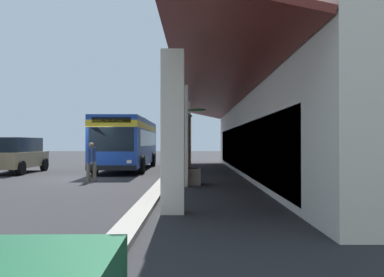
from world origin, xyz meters
The scene contains 7 objects.
ground centered at (0.00, 8.00, 0.00)m, with size 120.00×120.00×0.00m, color #262628.
curb_strip centered at (-2.57, 4.00, 0.06)m, with size 35.16×0.50×0.12m, color #9E998E.
plaza_building centered at (-2.57, 13.63, 3.85)m, with size 29.60×15.39×7.69m.
transit_bus centered at (-6.39, 1.11, 1.85)m, with size 11.24×2.93×3.34m.
parked_suv_tan centered at (-3.34, -4.65, 1.02)m, with size 4.82×2.24×1.97m.
pedestrian centered at (1.56, 0.83, 0.96)m, with size 0.68×0.40×1.70m.
potted_palm centered at (2.66, 5.04, 0.61)m, with size 1.76×1.54×3.09m.
Camera 1 is at (18.66, 5.27, 1.69)m, focal length 37.05 mm.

